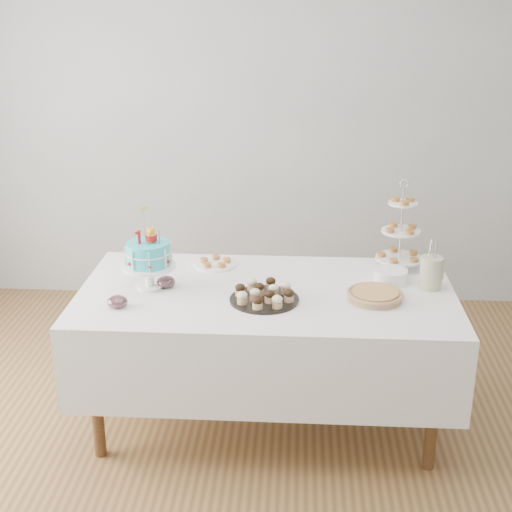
# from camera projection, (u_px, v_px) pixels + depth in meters

# --- Properties ---
(floor) EXTENTS (5.00, 5.00, 0.00)m
(floor) POSITION_uv_depth(u_px,v_px,m) (263.00, 452.00, 3.63)
(floor) COLOR brown
(floor) RESTS_ON ground
(walls) EXTENTS (5.04, 4.04, 2.70)m
(walls) POSITION_uv_depth(u_px,v_px,m) (264.00, 197.00, 3.16)
(walls) COLOR #949799
(walls) RESTS_ON floor
(table) EXTENTS (1.92, 1.02, 0.77)m
(table) POSITION_uv_depth(u_px,v_px,m) (266.00, 330.00, 3.72)
(table) COLOR silver
(table) RESTS_ON floor
(birthday_cake) EXTENTS (0.28, 0.28, 0.42)m
(birthday_cake) POSITION_uv_depth(u_px,v_px,m) (149.00, 267.00, 3.63)
(birthday_cake) COLOR white
(birthday_cake) RESTS_ON table
(cupcake_tray) EXTENTS (0.34, 0.34, 0.08)m
(cupcake_tray) POSITION_uv_depth(u_px,v_px,m) (264.00, 293.00, 3.51)
(cupcake_tray) COLOR black
(cupcake_tray) RESTS_ON table
(pie) EXTENTS (0.28, 0.28, 0.04)m
(pie) POSITION_uv_depth(u_px,v_px,m) (375.00, 295.00, 3.53)
(pie) COLOR tan
(pie) RESTS_ON table
(tiered_stand) EXTENTS (0.26, 0.26, 0.50)m
(tiered_stand) POSITION_uv_depth(u_px,v_px,m) (401.00, 232.00, 3.87)
(tiered_stand) COLOR silver
(tiered_stand) RESTS_ON table
(plate_stack) EXTENTS (0.18, 0.18, 0.07)m
(plate_stack) POSITION_uv_depth(u_px,v_px,m) (390.00, 276.00, 3.74)
(plate_stack) COLOR white
(plate_stack) RESTS_ON table
(pastry_plate) EXTENTS (0.23, 0.23, 0.03)m
(pastry_plate) POSITION_uv_depth(u_px,v_px,m) (215.00, 263.00, 3.97)
(pastry_plate) COLOR white
(pastry_plate) RESTS_ON table
(jam_bowl_a) EXTENTS (0.10, 0.10, 0.06)m
(jam_bowl_a) POSITION_uv_depth(u_px,v_px,m) (117.00, 302.00, 3.44)
(jam_bowl_a) COLOR silver
(jam_bowl_a) RESTS_ON table
(jam_bowl_b) EXTENTS (0.10, 0.10, 0.06)m
(jam_bowl_b) POSITION_uv_depth(u_px,v_px,m) (166.00, 282.00, 3.68)
(jam_bowl_b) COLOR silver
(jam_bowl_b) RESTS_ON table
(utensil_pitcher) EXTENTS (0.12, 0.11, 0.26)m
(utensil_pitcher) POSITION_uv_depth(u_px,v_px,m) (431.00, 271.00, 3.64)
(utensil_pitcher) COLOR beige
(utensil_pitcher) RESTS_ON table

